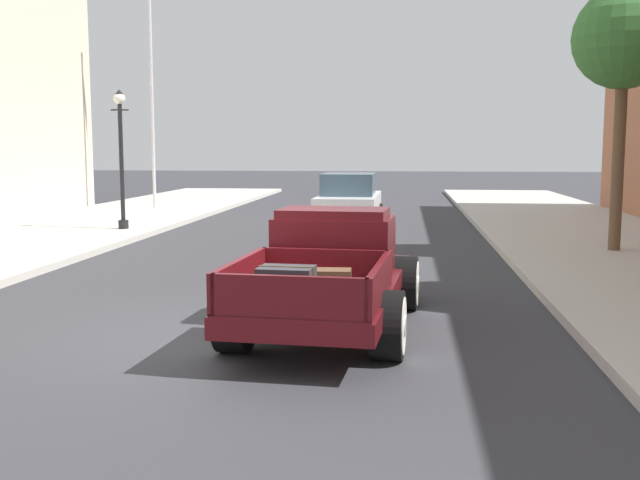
% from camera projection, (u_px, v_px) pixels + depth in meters
% --- Properties ---
extents(ground_plane, '(140.00, 140.00, 0.00)m').
position_uv_depth(ground_plane, '(218.00, 336.00, 9.50)').
color(ground_plane, '#333338').
extents(hotrod_truck_maroon, '(2.42, 5.03, 1.58)m').
position_uv_depth(hotrod_truck_maroon, '(333.00, 270.00, 10.05)').
color(hotrod_truck_maroon, '#510F14').
rests_on(hotrod_truck_maroon, ground).
extents(car_background_white, '(1.92, 4.32, 1.65)m').
position_uv_depth(car_background_white, '(349.00, 203.00, 22.29)').
color(car_background_white, silver).
rests_on(car_background_white, ground).
extents(street_lamp_far, '(0.50, 0.32, 3.85)m').
position_uv_depth(street_lamp_far, '(121.00, 149.00, 20.54)').
color(street_lamp_far, black).
rests_on(street_lamp_far, sidewalk_left).
extents(flagpole, '(1.74, 0.16, 9.16)m').
position_uv_depth(flagpole, '(157.00, 57.00, 27.65)').
color(flagpole, '#B2B2B7').
rests_on(flagpole, sidewalk_left).
extents(street_tree_second, '(2.19, 2.19, 5.69)m').
position_uv_depth(street_tree_second, '(624.00, 41.00, 15.92)').
color(street_tree_second, brown).
rests_on(street_tree_second, sidewalk_right).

